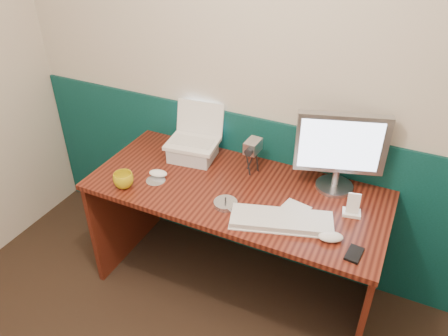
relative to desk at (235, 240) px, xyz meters
The scene contains 18 objects.
back_wall 0.96m from the desk, 67.17° to the left, with size 3.50×0.04×2.50m, color beige.
wainscot 0.41m from the desk, 66.49° to the left, with size 3.48×0.02×1.00m, color #07322D.
desk is the anchor object (origin of this frame).
laptop_riser 0.58m from the desk, 154.09° to the left, with size 0.25×0.21×0.09m, color silver.
laptop 0.71m from the desk, 154.09° to the left, with size 0.29×0.22×0.24m, color white, non-canonical shape.
monitor 0.80m from the desk, 26.41° to the left, with size 0.45×0.13×0.45m, color #A6A7AB, non-canonical shape.
keyboard 0.53m from the desk, 27.72° to the right, with size 0.49×0.16×0.03m, color silver.
mouse_right 0.71m from the desk, 18.18° to the right, with size 0.12×0.07×0.04m, color white.
mouse_left 0.60m from the desk, 169.94° to the right, with size 0.11×0.06×0.04m, color white.
mug 0.73m from the desk, 156.05° to the right, with size 0.11×0.11×0.09m, color gold.
camcorder 0.50m from the desk, 85.42° to the left, with size 0.08×0.12×0.19m, color #BAB9BF, non-canonical shape.
cd_spindle 0.42m from the desk, 85.46° to the right, with size 0.12×0.12×0.03m, color #B0B7C0.
cd_loose_a 0.58m from the desk, 164.09° to the right, with size 0.11×0.11×0.00m, color #AFB5C0.
pen 0.58m from the desk, 13.19° to the right, with size 0.01×0.01×0.14m, color black.
papers 0.51m from the desk, ahead, with size 0.13×0.09×0.00m, color white.
dock 0.72m from the desk, ahead, with size 0.09×0.07×0.02m, color white.
music_player 0.75m from the desk, ahead, with size 0.06×0.01×0.10m, color white.
pda 0.81m from the desk, 18.96° to the right, with size 0.06×0.11×0.01m, color black.
Camera 1 is at (0.60, -0.36, 2.13)m, focal length 35.00 mm.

